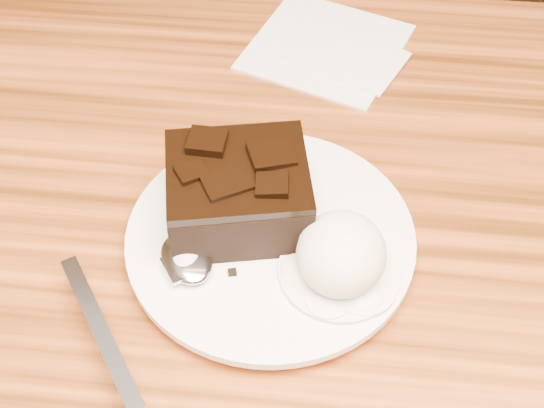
# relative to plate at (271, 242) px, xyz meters

# --- Properties ---
(plate) EXTENTS (0.21, 0.21, 0.02)m
(plate) POSITION_rel_plate_xyz_m (0.00, 0.00, 0.00)
(plate) COLOR white
(plate) RESTS_ON dining_table
(brownie) EXTENTS (0.11, 0.10, 0.05)m
(brownie) POSITION_rel_plate_xyz_m (-0.02, 0.02, 0.03)
(brownie) COLOR black
(brownie) RESTS_ON plate
(ice_cream_scoop) EXTENTS (0.06, 0.07, 0.05)m
(ice_cream_scoop) POSITION_rel_plate_xyz_m (0.05, -0.03, 0.03)
(ice_cream_scoop) COLOR white
(ice_cream_scoop) RESTS_ON plate
(melt_puddle) EXTENTS (0.09, 0.09, 0.00)m
(melt_puddle) POSITION_rel_plate_xyz_m (0.05, -0.03, 0.01)
(melt_puddle) COLOR white
(melt_puddle) RESTS_ON plate
(spoon) EXTENTS (0.14, 0.18, 0.01)m
(spoon) POSITION_rel_plate_xyz_m (-0.06, -0.03, 0.01)
(spoon) COLOR silver
(spoon) RESTS_ON plate
(napkin) EXTENTS (0.17, 0.17, 0.01)m
(napkin) POSITION_rel_plate_xyz_m (0.03, 0.24, -0.01)
(napkin) COLOR white
(napkin) RESTS_ON dining_table
(crumb_a) EXTENTS (0.01, 0.01, 0.00)m
(crumb_a) POSITION_rel_plate_xyz_m (-0.02, -0.04, 0.01)
(crumb_a) COLOR black
(crumb_a) RESTS_ON plate
(crumb_b) EXTENTS (0.01, 0.01, 0.00)m
(crumb_b) POSITION_rel_plate_xyz_m (0.06, -0.04, 0.01)
(crumb_b) COLOR black
(crumb_b) RESTS_ON plate
(crumb_c) EXTENTS (0.01, 0.01, 0.00)m
(crumb_c) POSITION_rel_plate_xyz_m (0.05, 0.02, 0.01)
(crumb_c) COLOR black
(crumb_c) RESTS_ON plate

